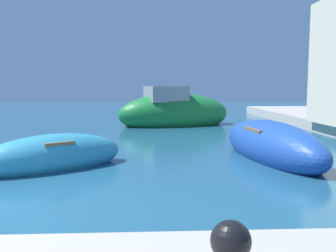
# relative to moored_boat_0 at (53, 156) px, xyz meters

# --- Properties ---
(quay_promenade) EXTENTS (44.00, 32.00, 0.50)m
(quay_promenade) POSITION_rel_moored_boat_0_xyz_m (4.25, -3.78, -0.07)
(quay_promenade) COLOR #ADA89E
(quay_promenade) RESTS_ON ground
(moored_boat_0) EXTENTS (3.80, 3.20, 1.14)m
(moored_boat_0) POSITION_rel_moored_boat_0_xyz_m (0.00, 0.00, 0.00)
(moored_boat_0) COLOR teal
(moored_boat_0) RESTS_ON ground
(moored_boat_3) EXTENTS (2.39, 5.36, 1.41)m
(moored_boat_3) POSITION_rel_moored_boat_0_xyz_m (5.97, 1.00, 0.07)
(moored_boat_3) COLOR #1E479E
(moored_boat_3) RESTS_ON ground
(moored_boat_5) EXTENTS (6.49, 4.01, 2.56)m
(moored_boat_5) POSITION_rel_moored_boat_0_xyz_m (3.74, 9.98, 0.37)
(moored_boat_5) COLOR #197233
(moored_boat_5) RESTS_ON ground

